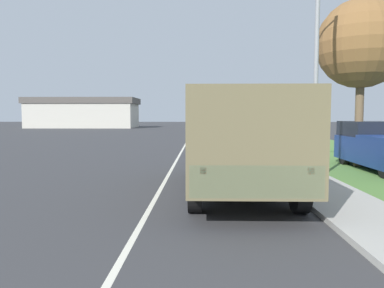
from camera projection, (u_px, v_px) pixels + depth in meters
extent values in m
plane|color=#38383A|center=(190.00, 136.00, 38.72)|extent=(180.00, 180.00, 0.00)
cube|color=silver|center=(190.00, 136.00, 38.72)|extent=(0.12, 120.00, 0.00)
cube|color=#ADAAA3|center=(234.00, 135.00, 38.60)|extent=(1.80, 120.00, 0.12)
cube|color=#56843D|center=(276.00, 136.00, 38.50)|extent=(7.00, 120.00, 0.02)
cube|color=#606647|center=(230.00, 128.00, 13.22)|extent=(2.56, 2.15, 2.21)
cube|color=brown|center=(241.00, 135.00, 9.39)|extent=(2.56, 5.53, 2.10)
cube|color=#606647|center=(256.00, 182.00, 6.74)|extent=(2.43, 0.10, 0.60)
cube|color=red|center=(203.00, 171.00, 6.73)|extent=(0.12, 0.06, 0.12)
cube|color=red|center=(311.00, 171.00, 6.68)|extent=(0.12, 0.06, 0.12)
cylinder|color=black|center=(198.00, 160.00, 13.23)|extent=(0.30, 1.07, 1.07)
cylinder|color=black|center=(262.00, 160.00, 13.17)|extent=(0.30, 1.07, 1.07)
cylinder|color=black|center=(195.00, 188.00, 8.12)|extent=(0.30, 1.07, 1.07)
cylinder|color=black|center=(300.00, 188.00, 8.07)|extent=(0.30, 1.07, 1.07)
cylinder|color=black|center=(196.00, 176.00, 9.78)|extent=(0.30, 1.07, 1.07)
cylinder|color=black|center=(283.00, 176.00, 9.72)|extent=(0.30, 1.07, 1.07)
cube|color=silver|center=(213.00, 139.00, 25.29)|extent=(1.93, 4.48, 0.75)
cube|color=black|center=(213.00, 128.00, 25.33)|extent=(1.70, 2.02, 0.75)
cylinder|color=black|center=(200.00, 141.00, 26.76)|extent=(0.20, 0.64, 0.64)
cylinder|color=black|center=(224.00, 141.00, 26.72)|extent=(0.20, 0.64, 0.64)
cylinder|color=black|center=(200.00, 144.00, 23.91)|extent=(0.20, 0.64, 0.64)
cylinder|color=black|center=(227.00, 144.00, 23.86)|extent=(0.20, 0.64, 0.64)
cube|color=silver|center=(206.00, 131.00, 39.25)|extent=(1.90, 4.27, 0.73)
cube|color=black|center=(206.00, 124.00, 39.28)|extent=(1.67, 1.92, 0.74)
cylinder|color=black|center=(198.00, 132.00, 40.65)|extent=(0.20, 0.64, 0.64)
cylinder|color=black|center=(213.00, 132.00, 40.61)|extent=(0.20, 0.64, 0.64)
cylinder|color=black|center=(197.00, 133.00, 37.92)|extent=(0.20, 0.64, 0.64)
cylinder|color=black|center=(214.00, 133.00, 37.88)|extent=(0.20, 0.64, 0.64)
cube|color=navy|center=(208.00, 128.00, 46.92)|extent=(1.88, 4.21, 0.66)
cube|color=black|center=(208.00, 123.00, 46.95)|extent=(1.65, 1.89, 0.69)
cylinder|color=black|center=(202.00, 129.00, 48.30)|extent=(0.20, 0.64, 0.64)
cylinder|color=black|center=(215.00, 130.00, 48.26)|extent=(0.20, 0.64, 0.64)
cylinder|color=black|center=(202.00, 130.00, 45.61)|extent=(0.20, 0.64, 0.64)
cylinder|color=black|center=(216.00, 130.00, 45.57)|extent=(0.20, 0.64, 0.64)
cube|color=#B7BABF|center=(205.00, 126.00, 56.06)|extent=(1.80, 3.98, 0.70)
cube|color=black|center=(205.00, 121.00, 56.09)|extent=(1.59, 1.79, 0.72)
cylinder|color=black|center=(200.00, 127.00, 57.37)|extent=(0.20, 0.64, 0.64)
cylinder|color=black|center=(210.00, 127.00, 57.33)|extent=(0.20, 0.64, 0.64)
cylinder|color=black|center=(199.00, 128.00, 54.83)|extent=(0.20, 0.64, 0.64)
cylinder|color=black|center=(210.00, 128.00, 54.79)|extent=(0.20, 0.64, 0.64)
cube|color=black|center=(369.00, 129.00, 15.67)|extent=(1.86, 2.31, 0.63)
cylinder|color=black|center=(344.00, 155.00, 16.00)|extent=(0.24, 0.76, 0.76)
cylinder|color=gray|center=(317.00, 50.00, 11.63)|extent=(0.14, 0.14, 8.05)
cylinder|color=brown|center=(359.00, 118.00, 15.36)|extent=(0.33, 0.33, 4.01)
sphere|color=brown|center=(362.00, 44.00, 15.13)|extent=(3.58, 3.58, 3.58)
cube|color=beige|center=(84.00, 116.00, 65.51)|extent=(18.03, 8.17, 4.14)
cube|color=#514C47|center=(83.00, 101.00, 65.32)|extent=(18.75, 8.50, 1.04)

